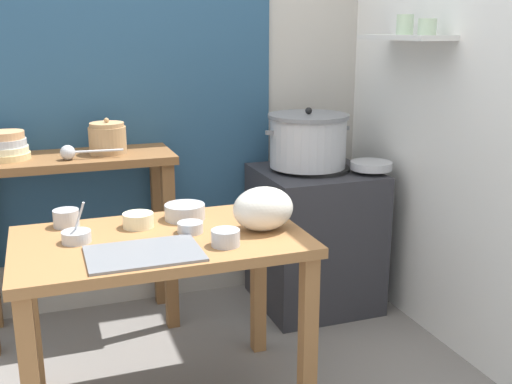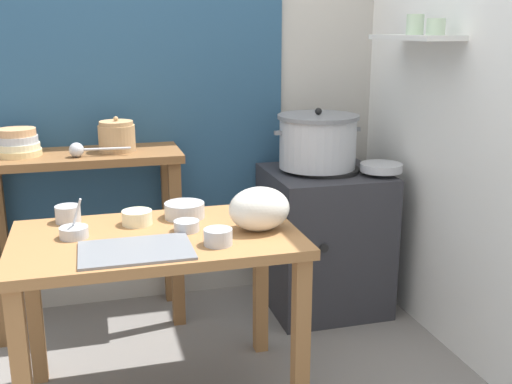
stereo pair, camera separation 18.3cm
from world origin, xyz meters
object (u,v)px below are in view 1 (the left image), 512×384
Objects in this scene: wide_pan at (371,165)px; prep_bowl_1 at (185,211)px; steamer_pot at (308,140)px; prep_bowl_5 at (138,220)px; prep_bowl_2 at (66,217)px; serving_tray at (144,253)px; prep_bowl_3 at (190,227)px; bowl_stack_enamel at (5,147)px; ladle at (70,152)px; stove_block at (314,237)px; back_shelf_table at (75,200)px; clay_pot at (108,138)px; plastic_bag at (263,209)px; prep_bowl_4 at (226,237)px; prep_table at (162,264)px; prep_bowl_0 at (76,236)px.

wide_pan reaches higher than prep_bowl_1.
prep_bowl_5 is (-0.99, -0.54, -0.17)m from steamer_pot.
prep_bowl_2 reaches higher than prep_bowl_1.
serving_tray is 0.43m from prep_bowl_1.
prep_bowl_1 is at bearing 83.43° from prep_bowl_3.
bowl_stack_enamel is at bearing 115.24° from serving_tray.
ladle reaches higher than prep_bowl_2.
steamer_pot reaches higher than serving_tray.
steamer_pot is at bearing -0.54° from ladle.
prep_bowl_1 is at bearing -162.86° from wide_pan.
stove_block is at bearing 147.96° from wide_pan.
clay_pot is at bearing 0.00° from back_shelf_table.
wide_pan is at bearing -9.52° from bowl_stack_enamel.
ladle is 1.02m from plastic_bag.
back_shelf_table is 9.03× the size of prep_bowl_4.
stove_block is 1.21m from prep_bowl_5.
ladle is 0.82m from prep_bowl_3.
stove_block is 1.36m from ladle.
prep_bowl_4 reaches higher than prep_table.
steamer_pot reaches higher than prep_bowl_3.
back_shelf_table reaches higher than prep_bowl_2.
prep_table is 2.32× the size of steamer_pot.
plastic_bag is at bearing -144.75° from wide_pan.
prep_table is 0.18m from prep_bowl_3.
prep_bowl_1 is (0.23, -0.61, -0.22)m from clay_pot.
ladle is 2.34× the size of prep_bowl_5.
bowl_stack_enamel is at bearing 111.96° from prep_bowl_2.
prep_table is 1.15× the size of back_shelf_table.
prep_bowl_2 reaches higher than prep_table.
prep_bowl_0 is at bearing -105.66° from clay_pot.
bowl_stack_enamel is (-1.49, 0.12, 0.04)m from steamer_pot.
ladle reaches higher than prep_bowl_0.
back_shelf_table is 0.88m from prep_bowl_3.
clay_pot is at bearing 28.40° from ladle.
steamer_pot is 4.45× the size of prep_bowl_4.
back_shelf_table is 4.43× the size of wide_pan.
bowl_stack_enamel reaches higher than wide_pan.
prep_bowl_0 is (-1.27, -0.63, 0.36)m from stove_block.
prep_bowl_4 is (0.09, -0.19, 0.01)m from prep_bowl_3.
clay_pot is at bearing 173.85° from steamer_pot.
prep_table is 1.05m from bowl_stack_enamel.
prep_bowl_1 is 1.58× the size of prep_bowl_4.
bowl_stack_enamel is 1.27m from prep_bowl_4.
serving_tray is (0.17, -0.97, 0.05)m from back_shelf_table.
steamer_pot is (-0.04, 0.02, 0.54)m from stove_block.
prep_bowl_0 is 1.49× the size of prep_bowl_4.
steamer_pot is 1.95× the size of plastic_bag.
prep_bowl_1 is 0.37m from prep_bowl_4.
prep_bowl_0 reaches higher than prep_bowl_5.
ladle is at bearing -21.62° from bowl_stack_enamel.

